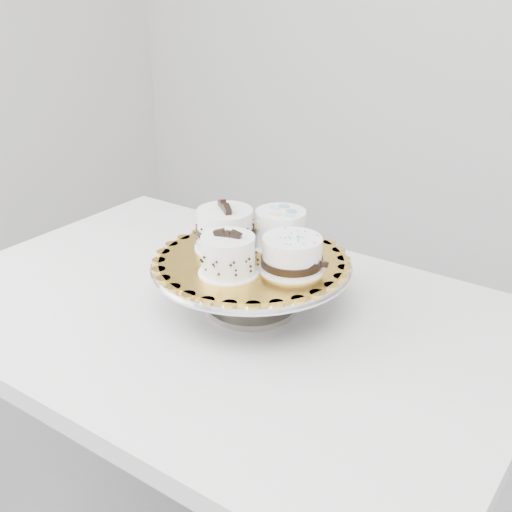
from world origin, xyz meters
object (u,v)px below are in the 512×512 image
Objects in this scene: table at (220,345)px; cake_ribbon at (293,255)px; cake_banded at (225,231)px; cake_board at (251,260)px; cake_stand at (251,277)px; cake_dots at (280,228)px; cake_swirl at (228,256)px.

table is 8.53× the size of cake_ribbon.
cake_board is at bearing 27.55° from cake_banded.
cake_ribbon is (0.09, 0.01, 0.07)m from cake_stand.
cake_dots is at bearing 159.26° from cake_ribbon.
cake_swirl reaches higher than cake_board.
cake_banded reaches higher than table.
cake_board is 2.49× the size of cake_ribbon.
cake_swirl is at bearing -86.95° from cake_stand.
cake_board is 2.88× the size of cake_dots.
cake_banded is at bearing 172.28° from cake_stand.
cake_dots reaches higher than table.
cake_banded is 0.16m from cake_ribbon.
table is at bearing 128.53° from cake_swirl.
cake_board is 0.09m from cake_ribbon.
cake_banded is at bearing 113.33° from cake_swirl.
cake_banded is 0.11m from cake_dots.
cake_dots is 0.11m from cake_ribbon.
table is 3.43× the size of cake_board.
cake_swirl is at bearing -81.48° from cake_dots.
cake_board is 0.08m from cake_swirl.
table is 3.15× the size of cake_stand.
cake_stand is (0.05, 0.04, 0.15)m from table.
cake_ribbon is at bearing 6.15° from cake_stand.
cake_board reaches higher than cake_stand.
cake_board is 0.09m from cake_dots.
table is at bearing -32.54° from cake_banded.
cake_board is at bearing 32.99° from table.
cake_swirl reaches higher than cake_dots.
cake_ribbon is (0.08, 0.08, -0.00)m from cake_swirl.
cake_dots reaches higher than cake_board.
cake_swirl is at bearing -34.17° from table.
cake_stand is at bearing 73.78° from cake_swirl.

